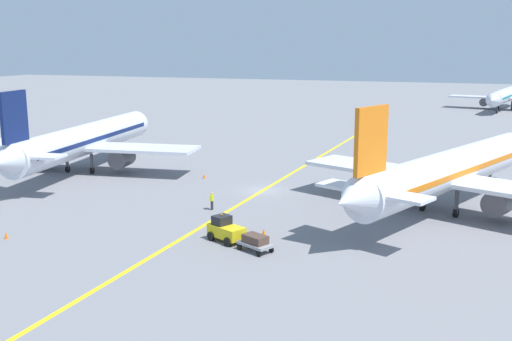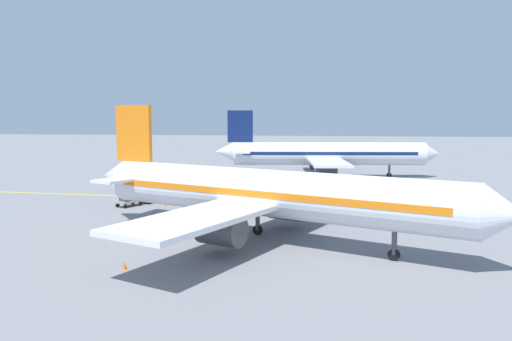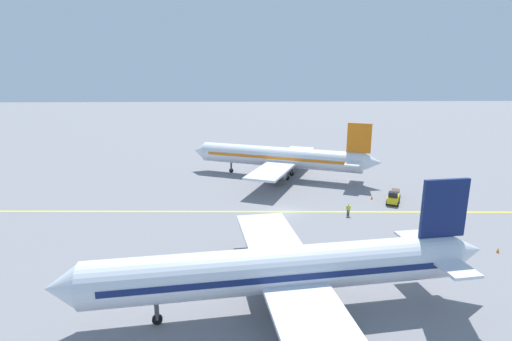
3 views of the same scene
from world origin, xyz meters
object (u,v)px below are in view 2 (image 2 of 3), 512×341
at_px(traffic_cone_mid_apron, 124,265).
at_px(traffic_cone_far_edge, 157,181).
at_px(airplane_at_gate, 326,154).
at_px(ground_crew_worker, 229,190).
at_px(baggage_cart_trailing, 129,199).
at_px(airplane_adjacent_stand, 264,194).
at_px(traffic_cone_by_wingtip, 166,204).
at_px(traffic_cone_near_nose, 330,190).
at_px(baggage_tug_white, 152,194).

distance_m(traffic_cone_mid_apron, traffic_cone_far_edge, 42.45).
bearing_deg(airplane_at_gate, ground_crew_worker, -27.08).
bearing_deg(baggage_cart_trailing, airplane_adjacent_stand, 52.25).
height_order(ground_crew_worker, traffic_cone_by_wingtip, ground_crew_worker).
xyz_separation_m(airplane_adjacent_stand, traffic_cone_near_nose, (-26.69, 4.84, -3.43)).
bearing_deg(baggage_tug_white, traffic_cone_far_edge, -161.81).
xyz_separation_m(airplane_at_gate, ground_crew_worker, (21.63, -11.06, -2.80)).
bearing_deg(traffic_cone_mid_apron, traffic_cone_far_edge, -162.65).
bearing_deg(baggage_cart_trailing, traffic_cone_mid_apron, 22.40).
distance_m(airplane_adjacent_stand, ground_crew_worker, 21.76).
distance_m(airplane_at_gate, ground_crew_worker, 24.45).
bearing_deg(traffic_cone_far_edge, traffic_cone_near_nose, 77.90).
bearing_deg(traffic_cone_mid_apron, airplane_at_gate, 166.94).
distance_m(traffic_cone_near_nose, traffic_cone_mid_apron, 37.29).
height_order(airplane_at_gate, traffic_cone_by_wingtip, airplane_at_gate).
xyz_separation_m(airplane_at_gate, baggage_cart_trailing, (29.28, -20.41, -2.95)).
distance_m(airplane_at_gate, traffic_cone_near_nose, 15.72).
relative_size(baggage_tug_white, traffic_cone_near_nose, 6.10).
distance_m(baggage_cart_trailing, ground_crew_worker, 12.09).
bearing_deg(ground_crew_worker, airplane_adjacent_stand, 19.16).
xyz_separation_m(baggage_cart_trailing, traffic_cone_far_edge, (-19.37, -3.94, -0.49)).
bearing_deg(baggage_tug_white, traffic_cone_near_nose, 119.02).
bearing_deg(traffic_cone_by_wingtip, baggage_tug_white, -133.85).
height_order(ground_crew_worker, traffic_cone_mid_apron, ground_crew_worker).
xyz_separation_m(ground_crew_worker, traffic_cone_near_nose, (-6.31, 11.92, -0.63)).
bearing_deg(traffic_cone_by_wingtip, traffic_cone_near_nose, 127.34).
height_order(airplane_at_gate, traffic_cone_far_edge, airplane_at_gate).
xyz_separation_m(airplane_adjacent_stand, traffic_cone_mid_apron, (8.41, -7.73, -3.43)).
height_order(airplane_adjacent_stand, traffic_cone_by_wingtip, airplane_adjacent_stand).
distance_m(baggage_tug_white, ground_crew_worker, 9.20).
bearing_deg(ground_crew_worker, traffic_cone_near_nose, 117.87).
height_order(traffic_cone_by_wingtip, traffic_cone_far_edge, same).
distance_m(ground_crew_worker, traffic_cone_by_wingtip, 8.93).
xyz_separation_m(baggage_cart_trailing, traffic_cone_mid_apron, (21.14, 8.71, -0.49)).
distance_m(traffic_cone_by_wingtip, traffic_cone_far_edge, 20.27).
xyz_separation_m(ground_crew_worker, traffic_cone_mid_apron, (28.80, -0.65, -0.63)).
height_order(airplane_at_gate, traffic_cone_mid_apron, airplane_at_gate).
bearing_deg(traffic_cone_mid_apron, traffic_cone_near_nose, 160.30).
relative_size(airplane_adjacent_stand, baggage_tug_white, 10.13).
bearing_deg(ground_crew_worker, traffic_cone_by_wingtip, -38.22).
bearing_deg(airplane_adjacent_stand, baggage_tug_white, -136.31).
bearing_deg(airplane_adjacent_stand, traffic_cone_far_edge, -147.58).
bearing_deg(baggage_tug_white, airplane_adjacent_stand, 43.69).
bearing_deg(traffic_cone_far_edge, airplane_at_gate, 112.14).
distance_m(baggage_tug_white, traffic_cone_near_nose, 22.69).
bearing_deg(baggage_tug_white, baggage_cart_trailing, -26.10).
height_order(baggage_tug_white, traffic_cone_far_edge, baggage_tug_white).
relative_size(baggage_cart_trailing, traffic_cone_by_wingtip, 5.37).
height_order(ground_crew_worker, traffic_cone_far_edge, ground_crew_worker).
xyz_separation_m(airplane_adjacent_stand, baggage_cart_trailing, (-12.73, -16.44, -2.95)).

